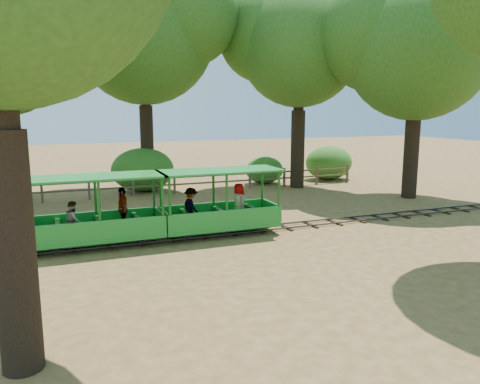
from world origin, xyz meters
name	(u,v)px	position (x,y,z in m)	size (l,w,h in m)	color
ground	(259,231)	(0.00, 0.00, 0.00)	(90.00, 90.00, 0.00)	#A47747
track	(259,229)	(0.00, 0.00, 0.07)	(22.00, 1.00, 0.10)	#3F3D3A
carriage_front	(99,220)	(-5.23, 0.01, 0.84)	(3.97, 1.62, 2.06)	#1E8A2B
carriage_rear	(218,210)	(-1.49, 0.00, 0.85)	(3.97, 1.62, 2.06)	#1E8A2B
oak_nc	(142,25)	(-2.04, 9.59, 8.13)	(8.73, 7.68, 11.26)	#2D2116
oak_ne	(299,39)	(5.47, 7.58, 7.56)	(7.76, 6.83, 10.36)	#2D2116
oak_e	(417,39)	(8.97, 3.09, 7.15)	(8.14, 7.16, 10.07)	#2D2116
fence	(194,181)	(0.00, 8.00, 0.58)	(18.10, 0.10, 1.00)	brown
shrub_west	(0,185)	(-8.75, 9.30, 0.69)	(2.00, 1.54, 1.39)	#2D6B1E
shrub_mid_w	(143,170)	(-2.29, 9.30, 1.09)	(3.15, 2.42, 2.18)	#2D6B1E
shrub_mid_e	(265,170)	(4.43, 9.30, 0.76)	(2.18, 1.68, 1.51)	#2D6B1E
shrub_east	(329,163)	(8.57, 9.30, 0.99)	(2.85, 2.19, 1.98)	#2D6B1E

